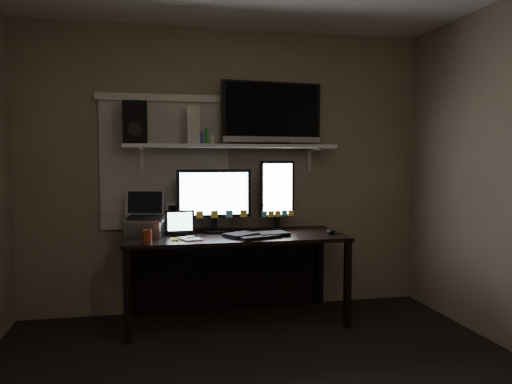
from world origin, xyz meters
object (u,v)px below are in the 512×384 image
object	(u,v)px
desk	(233,253)
monitor_portrait	(277,195)
monitor_landscape	(214,200)
game_console	(194,126)
speaker	(135,123)
mouse	(330,232)
cup	(147,236)
keyboard	(257,235)
laptop	(145,214)
tablet	(180,223)
tv	(272,114)

from	to	relation	value
desk	monitor_portrait	world-z (taller)	monitor_portrait
desk	monitor_landscape	size ratio (longest dim) A/B	2.85
game_console	speaker	size ratio (longest dim) A/B	0.89
mouse	cup	bearing A→B (deg)	-165.83
monitor_landscape	keyboard	size ratio (longest dim) A/B	1.24
laptop	cup	xyz separation A→B (m)	(0.02, -0.33, -0.13)
monitor_portrait	mouse	world-z (taller)	monitor_portrait
monitor_landscape	game_console	distance (m)	0.65
laptop	speaker	world-z (taller)	speaker
monitor_portrait	game_console	distance (m)	0.94
monitor_landscape	keyboard	distance (m)	0.50
tablet	speaker	size ratio (longest dim) A/B	0.69
mouse	laptop	distance (m)	1.54
keyboard	laptop	bearing A→B (deg)	147.58
mouse	monitor_portrait	bearing A→B (deg)	147.57
desk	keyboard	distance (m)	0.36
monitor_landscape	speaker	distance (m)	0.91
desk	tablet	xyz separation A→B (m)	(-0.45, -0.08, 0.28)
mouse	tablet	size ratio (longest dim) A/B	0.48
monitor_portrait	cup	size ratio (longest dim) A/B	6.25
tablet	tv	distance (m)	1.25
monitor_portrait	mouse	xyz separation A→B (m)	(0.38, -0.33, -0.29)
speaker	monitor_landscape	bearing A→B (deg)	-7.48
cup	speaker	bearing A→B (deg)	101.61
tablet	laptop	world-z (taller)	laptop
desk	cup	bearing A→B (deg)	-151.50
tablet	laptop	xyz separation A→B (m)	(-0.28, 0.03, 0.08)
desk	laptop	xyz separation A→B (m)	(-0.73, -0.05, 0.36)
cup	laptop	bearing A→B (deg)	93.39
monitor_portrait	game_console	xyz separation A→B (m)	(-0.73, -0.01, 0.59)
mouse	tablet	bearing A→B (deg)	-178.84
tv	monitor_landscape	bearing A→B (deg)	-177.51
desk	monitor_landscape	bearing A→B (deg)	169.46
keyboard	monitor_portrait	bearing A→B (deg)	33.25
monitor_portrait	laptop	world-z (taller)	monitor_portrait
desk	keyboard	world-z (taller)	keyboard
monitor_portrait	cup	xyz separation A→B (m)	(-1.12, -0.46, -0.26)
desk	tv	xyz separation A→B (m)	(0.37, 0.11, 1.20)
tv	keyboard	bearing A→B (deg)	-126.82
tablet	tv	xyz separation A→B (m)	(0.82, 0.19, 0.92)
mouse	game_console	bearing A→B (deg)	172.83
keyboard	game_console	xyz separation A→B (m)	(-0.48, 0.32, 0.89)
monitor_portrait	keyboard	world-z (taller)	monitor_portrait
monitor_portrait	tv	world-z (taller)	tv
cup	monitor_landscape	bearing A→B (deg)	36.70
monitor_portrait	speaker	size ratio (longest dim) A/B	1.80
monitor_landscape	speaker	world-z (taller)	speaker
monitor_landscape	cup	xyz separation A→B (m)	(-0.55, -0.41, -0.23)
desk	tv	distance (m)	1.26
tablet	monitor_landscape	bearing A→B (deg)	18.73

